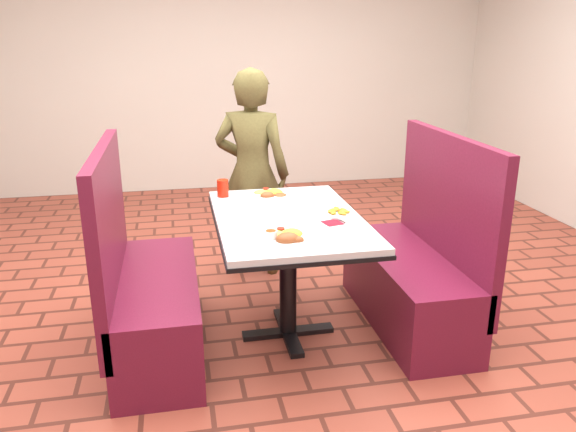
# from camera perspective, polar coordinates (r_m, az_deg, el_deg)

# --- Properties ---
(dining_table) EXTENTS (0.81, 1.21, 0.75)m
(dining_table) POSITION_cam_1_polar(r_m,az_deg,el_deg) (3.18, 0.00, -1.65)
(dining_table) COLOR silver
(dining_table) RESTS_ON ground
(booth_bench_left) EXTENTS (0.47, 1.20, 1.17)m
(booth_bench_left) POSITION_cam_1_polar(r_m,az_deg,el_deg) (3.26, -14.03, -7.93)
(booth_bench_left) COLOR maroon
(booth_bench_left) RESTS_ON ground
(booth_bench_right) EXTENTS (0.47, 1.20, 1.17)m
(booth_bench_right) POSITION_cam_1_polar(r_m,az_deg,el_deg) (3.54, 12.84, -5.69)
(booth_bench_right) COLOR maroon
(booth_bench_right) RESTS_ON ground
(diner_person) EXTENTS (0.65, 0.54, 1.51)m
(diner_person) POSITION_cam_1_polar(r_m,az_deg,el_deg) (4.10, -3.66, 4.33)
(diner_person) COLOR brown
(diner_person) RESTS_ON ground
(near_dinner_plate) EXTENTS (0.27, 0.27, 0.08)m
(near_dinner_plate) POSITION_cam_1_polar(r_m,az_deg,el_deg) (2.78, -0.15, -1.88)
(near_dinner_plate) COLOR white
(near_dinner_plate) RESTS_ON dining_table
(far_dinner_plate) EXTENTS (0.26, 0.26, 0.07)m
(far_dinner_plate) POSITION_cam_1_polar(r_m,az_deg,el_deg) (3.53, -1.77, 2.38)
(far_dinner_plate) COLOR white
(far_dinner_plate) RESTS_ON dining_table
(plantain_plate) EXTENTS (0.20, 0.20, 0.03)m
(plantain_plate) POSITION_cam_1_polar(r_m,az_deg,el_deg) (3.19, 5.09, 0.37)
(plantain_plate) COLOR white
(plantain_plate) RESTS_ON dining_table
(maroon_napkin) EXTENTS (0.12, 0.12, 0.00)m
(maroon_napkin) POSITION_cam_1_polar(r_m,az_deg,el_deg) (3.04, 4.54, -0.69)
(maroon_napkin) COLOR maroon
(maroon_napkin) RESTS_ON dining_table
(spoon_utensil) EXTENTS (0.05, 0.12, 0.00)m
(spoon_utensil) POSITION_cam_1_polar(r_m,az_deg,el_deg) (3.09, 5.24, -0.36)
(spoon_utensil) COLOR silver
(spoon_utensil) RESTS_ON dining_table
(red_tumbler) EXTENTS (0.07, 0.07, 0.11)m
(red_tumbler) POSITION_cam_1_polar(r_m,az_deg,el_deg) (3.54, -6.64, 2.83)
(red_tumbler) COLOR red
(red_tumbler) RESTS_ON dining_table
(paper_napkin) EXTENTS (0.21, 0.17, 0.01)m
(paper_napkin) POSITION_cam_1_polar(r_m,az_deg,el_deg) (2.79, 6.66, -2.46)
(paper_napkin) COLOR white
(paper_napkin) RESTS_ON dining_table
(knife_utensil) EXTENTS (0.02, 0.19, 0.00)m
(knife_utensil) POSITION_cam_1_polar(r_m,az_deg,el_deg) (2.79, 1.12, -2.17)
(knife_utensil) COLOR silver
(knife_utensil) RESTS_ON dining_table
(fork_utensil) EXTENTS (0.05, 0.16, 0.00)m
(fork_utensil) POSITION_cam_1_polar(r_m,az_deg,el_deg) (2.81, -0.54, -2.05)
(fork_utensil) COLOR silver
(fork_utensil) RESTS_ON dining_table
(lettuce_shreds) EXTENTS (0.28, 0.32, 0.00)m
(lettuce_shreds) POSITION_cam_1_polar(r_m,az_deg,el_deg) (3.21, 0.49, 0.39)
(lettuce_shreds) COLOR #78AE45
(lettuce_shreds) RESTS_ON dining_table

